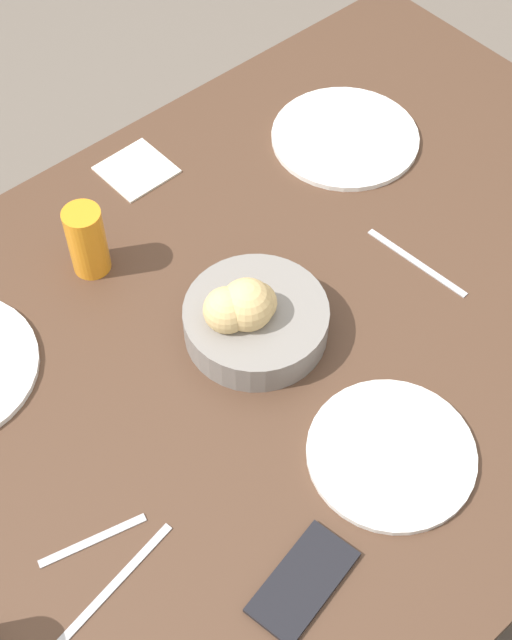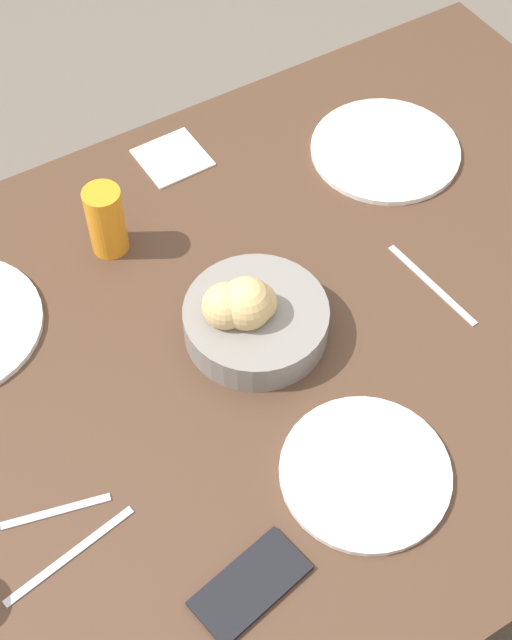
# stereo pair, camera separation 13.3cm
# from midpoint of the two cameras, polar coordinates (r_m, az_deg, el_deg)

# --- Properties ---
(ground_plane) EXTENTS (10.00, 10.00, 0.00)m
(ground_plane) POSITION_cam_midpoint_polar(r_m,az_deg,el_deg) (2.00, -1.11, -13.30)
(ground_plane) COLOR #6B6056
(dining_table) EXTENTS (1.55, 1.04, 0.75)m
(dining_table) POSITION_cam_midpoint_polar(r_m,az_deg,el_deg) (1.42, -1.54, -2.75)
(dining_table) COLOR #4C3323
(dining_table) RESTS_ON ground_plane
(bread_basket) EXTENTS (0.22, 0.22, 0.12)m
(bread_basket) POSITION_cam_midpoint_polar(r_m,az_deg,el_deg) (1.31, -3.13, 0.02)
(bread_basket) COLOR gray
(bread_basket) RESTS_ON dining_table
(plate_near_left) EXTENTS (0.27, 0.27, 0.01)m
(plate_near_left) POSITION_cam_midpoint_polar(r_m,az_deg,el_deg) (1.63, 3.38, 11.48)
(plate_near_left) COLOR white
(plate_near_left) RESTS_ON dining_table
(plate_far_center) EXTENTS (0.23, 0.23, 0.01)m
(plate_far_center) POSITION_cam_midpoint_polar(r_m,az_deg,el_deg) (1.24, 5.63, -8.73)
(plate_far_center) COLOR white
(plate_far_center) RESTS_ON dining_table
(juice_glass) EXTENTS (0.06, 0.06, 0.12)m
(juice_glass) POSITION_cam_midpoint_polar(r_m,az_deg,el_deg) (1.42, -13.43, 4.80)
(juice_glass) COLOR orange
(juice_glass) RESTS_ON dining_table
(fork_silver) EXTENTS (0.03, 0.20, 0.00)m
(fork_silver) POSITION_cam_midpoint_polar(r_m,az_deg,el_deg) (1.44, 7.67, 3.50)
(fork_silver) COLOR #B7B7BC
(fork_silver) RESTS_ON dining_table
(knife_silver) EXTENTS (0.19, 0.04, 0.00)m
(knife_silver) POSITION_cam_midpoint_polar(r_m,az_deg,el_deg) (1.19, -12.21, -16.34)
(knife_silver) COLOR #B7B7BC
(knife_silver) RESTS_ON dining_table
(spoon_coffee) EXTENTS (0.14, 0.05, 0.00)m
(spoon_coffee) POSITION_cam_midpoint_polar(r_m,az_deg,el_deg) (1.22, -13.58, -13.80)
(spoon_coffee) COLOR #B7B7BC
(spoon_coffee) RESTS_ON dining_table
(napkin) EXTENTS (0.12, 0.12, 0.00)m
(napkin) POSITION_cam_midpoint_polar(r_m,az_deg,el_deg) (1.60, -10.05, 9.31)
(napkin) COLOR silver
(napkin) RESTS_ON dining_table
(cell_phone) EXTENTS (0.16, 0.10, 0.01)m
(cell_phone) POSITION_cam_midpoint_polar(r_m,az_deg,el_deg) (1.16, -0.36, -16.68)
(cell_phone) COLOR black
(cell_phone) RESTS_ON dining_table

